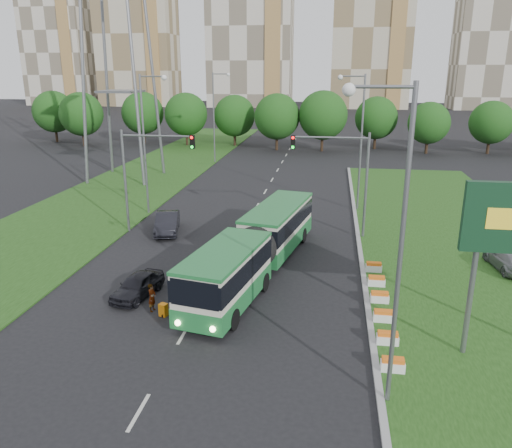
% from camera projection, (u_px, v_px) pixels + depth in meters
% --- Properties ---
extents(ground, '(360.00, 360.00, 0.00)m').
position_uv_depth(ground, '(262.00, 286.00, 29.65)').
color(ground, black).
rests_on(ground, ground).
extents(grass_median, '(14.00, 60.00, 0.15)m').
position_uv_depth(grass_median, '(459.00, 250.00, 35.32)').
color(grass_median, '#1C4012').
rests_on(grass_median, ground).
extents(median_kerb, '(0.30, 60.00, 0.18)m').
position_uv_depth(median_kerb, '(359.00, 245.00, 36.31)').
color(median_kerb, gray).
rests_on(median_kerb, ground).
extents(left_verge, '(12.00, 110.00, 0.10)m').
position_uv_depth(left_verge, '(134.00, 184.00, 55.83)').
color(left_verge, '#1C4012').
rests_on(left_verge, ground).
extents(lane_markings, '(0.20, 100.00, 0.01)m').
position_uv_depth(lane_markings, '(260.00, 201.00, 48.97)').
color(lane_markings, '#B6B6AF').
rests_on(lane_markings, ground).
extents(flower_planters, '(1.10, 11.50, 0.60)m').
position_uv_depth(flower_planters, '(381.00, 306.00, 26.19)').
color(flower_planters, white).
rests_on(flower_planters, grass_median).
extents(traffic_mast_median, '(5.76, 0.32, 8.00)m').
position_uv_depth(traffic_mast_median, '(345.00, 168.00, 36.82)').
color(traffic_mast_median, slate).
rests_on(traffic_mast_median, ground).
extents(traffic_mast_left, '(5.76, 0.32, 8.00)m').
position_uv_depth(traffic_mast_left, '(144.00, 165.00, 38.05)').
color(traffic_mast_left, slate).
rests_on(traffic_mast_left, ground).
extents(street_lamps, '(36.00, 60.00, 12.00)m').
position_uv_depth(street_lamps, '(241.00, 157.00, 37.75)').
color(street_lamps, slate).
rests_on(street_lamps, ground).
extents(tree_line, '(120.00, 8.00, 9.00)m').
position_uv_depth(tree_line, '(373.00, 121.00, 78.82)').
color(tree_line, '#154713').
rests_on(tree_line, ground).
extents(apartment_tower_west, '(26.00, 15.00, 48.00)m').
position_uv_depth(apartment_tower_west, '(137.00, 35.00, 173.52)').
color(apartment_tower_west, '#B9AF95').
rests_on(apartment_tower_west, ground).
extents(apartment_tower_cwest, '(28.00, 15.00, 52.00)m').
position_uv_depth(apartment_tower_cwest, '(251.00, 27.00, 167.19)').
color(apartment_tower_cwest, beige).
rests_on(apartment_tower_cwest, ground).
extents(apartment_tower_ceast, '(25.00, 15.00, 50.00)m').
position_uv_depth(apartment_tower_ceast, '(372.00, 29.00, 161.75)').
color(apartment_tower_ceast, '#B9AF95').
rests_on(apartment_tower_ceast, ground).
extents(apartment_tower_east, '(27.00, 15.00, 47.00)m').
position_uv_depth(apartment_tower_east, '(502.00, 33.00, 156.46)').
color(apartment_tower_east, beige).
rests_on(apartment_tower_east, ground).
extents(midrise_west, '(22.00, 14.00, 36.00)m').
position_uv_depth(midrise_west, '(59.00, 53.00, 179.60)').
color(midrise_west, beige).
rests_on(midrise_west, ground).
extents(articulated_bus, '(2.75, 17.62, 2.90)m').
position_uv_depth(articulated_bus, '(255.00, 246.00, 31.13)').
color(articulated_bus, beige).
rests_on(articulated_bus, ground).
extents(car_left_near, '(2.33, 4.17, 1.34)m').
position_uv_depth(car_left_near, '(137.00, 285.00, 28.15)').
color(car_left_near, black).
rests_on(car_left_near, ground).
extents(car_left_far, '(2.77, 5.09, 1.59)m').
position_uv_depth(car_left_far, '(167.00, 223.00, 39.27)').
color(car_left_far, black).
rests_on(car_left_far, ground).
extents(car_median, '(2.37, 4.71, 1.31)m').
position_uv_depth(car_median, '(509.00, 260.00, 31.60)').
color(car_median, gray).
rests_on(car_median, grass_median).
extents(pedestrian, '(0.42, 0.60, 1.55)m').
position_uv_depth(pedestrian, '(152.00, 297.00, 26.43)').
color(pedestrian, gray).
rests_on(pedestrian, ground).
extents(shopping_trolley, '(0.40, 0.42, 0.69)m').
position_uv_depth(shopping_trolley, '(163.00, 310.00, 25.99)').
color(shopping_trolley, orange).
rests_on(shopping_trolley, ground).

